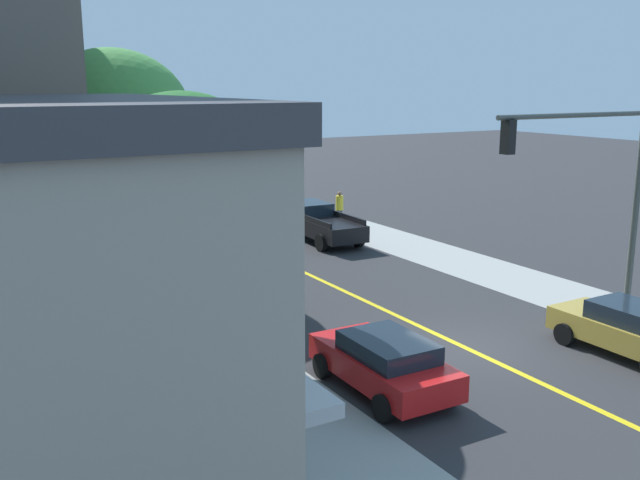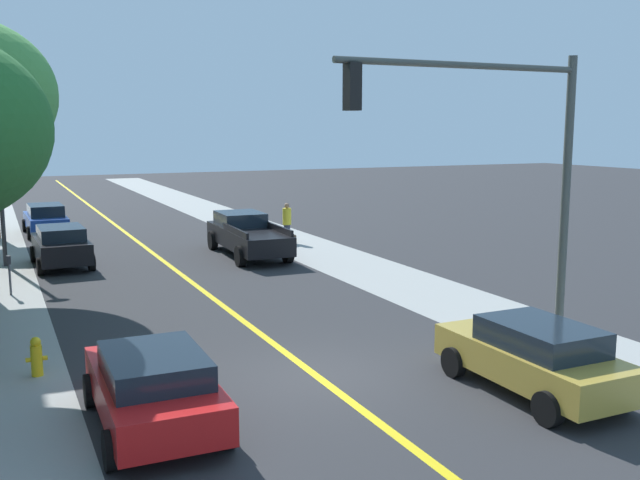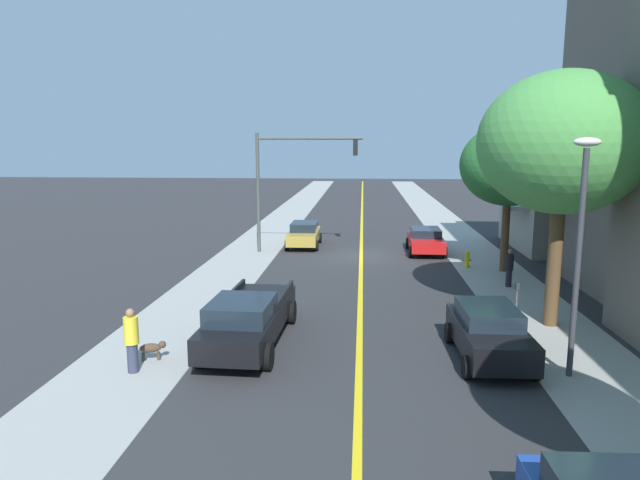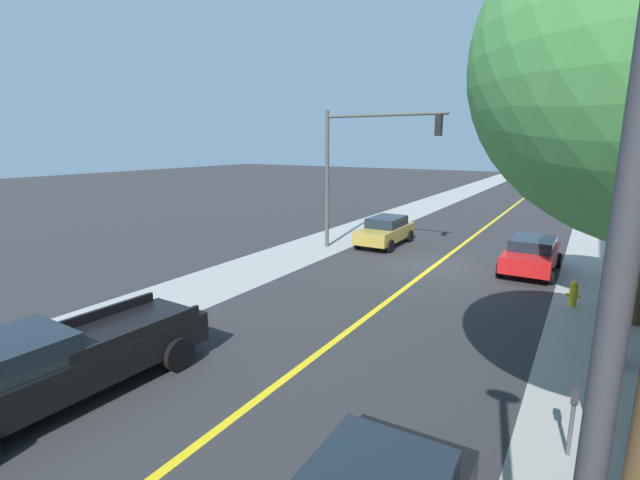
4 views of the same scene
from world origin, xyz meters
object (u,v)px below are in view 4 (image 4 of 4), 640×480
(fire_hydrant, at_px, (573,294))
(traffic_light_mast, at_px, (360,156))
(street_lamp, at_px, (603,392))
(black_pickup_truck, at_px, (55,364))
(red_sedan_left_curb, at_px, (531,254))
(pedestrian_black_shirt, at_px, (620,329))
(parking_meter, at_px, (573,411))
(gold_sedan_right_curb, at_px, (385,230))

(fire_hydrant, xyz_separation_m, traffic_light_mast, (9.50, -3.33, 4.25))
(street_lamp, bearing_deg, black_pickup_truck, -10.51)
(fire_hydrant, height_order, red_sedan_left_curb, red_sedan_left_curb)
(black_pickup_truck, bearing_deg, fire_hydrant, 145.43)
(black_pickup_truck, distance_m, pedestrian_black_shirt, 12.78)
(parking_meter, distance_m, black_pickup_truck, 9.83)
(black_pickup_truck, bearing_deg, parking_meter, 113.79)
(parking_meter, xyz_separation_m, red_sedan_left_curb, (1.99, -11.97, -0.09))
(traffic_light_mast, relative_size, street_lamp, 1.07)
(gold_sedan_right_curb, relative_size, black_pickup_truck, 0.69)
(fire_hydrant, xyz_separation_m, parking_meter, (-0.28, 8.28, 0.42))
(street_lamp, height_order, red_sedan_left_curb, street_lamp)
(traffic_light_mast, bearing_deg, gold_sedan_right_curb, 72.35)
(gold_sedan_right_curb, height_order, black_pickup_truck, black_pickup_truck)
(red_sedan_left_curb, distance_m, gold_sedan_right_curb, 7.35)
(red_sedan_left_curb, relative_size, gold_sedan_right_curb, 0.99)
(red_sedan_left_curb, relative_size, black_pickup_truck, 0.68)
(parking_meter, height_order, street_lamp, street_lamp)
(fire_hydrant, height_order, traffic_light_mast, traffic_light_mast)
(fire_hydrant, bearing_deg, gold_sedan_right_curb, -30.44)
(red_sedan_left_curb, bearing_deg, street_lamp, 7.53)
(parking_meter, distance_m, street_lamp, 6.19)
(parking_meter, relative_size, traffic_light_mast, 0.19)
(parking_meter, relative_size, street_lamp, 0.20)
(street_lamp, relative_size, black_pickup_truck, 1.03)
(fire_hydrant, relative_size, black_pickup_truck, 0.14)
(gold_sedan_right_curb, distance_m, pedestrian_black_shirt, 13.54)
(parking_meter, relative_size, pedestrian_black_shirt, 0.75)
(street_lamp, distance_m, red_sedan_left_curb, 17.73)
(red_sedan_left_curb, bearing_deg, traffic_light_mast, -86.43)
(gold_sedan_right_curb, bearing_deg, black_pickup_truck, -0.18)
(fire_hydrant, bearing_deg, traffic_light_mast, -19.28)
(parking_meter, bearing_deg, fire_hydrant, -88.06)
(pedestrian_black_shirt, bearing_deg, black_pickup_truck, -11.43)
(fire_hydrant, xyz_separation_m, street_lamp, (-0.31, 13.63, 3.54))
(gold_sedan_right_curb, xyz_separation_m, black_pickup_truck, (-0.05, 17.16, 0.10))
(street_lamp, distance_m, gold_sedan_right_curb, 21.23)
(red_sedan_left_curb, height_order, pedestrian_black_shirt, pedestrian_black_shirt)
(traffic_light_mast, bearing_deg, fire_hydrant, -19.28)
(traffic_light_mast, xyz_separation_m, pedestrian_black_shirt, (-10.61, 7.23, -3.79))
(fire_hydrant, distance_m, pedestrian_black_shirt, 4.08)
(street_lamp, bearing_deg, fire_hydrant, -88.70)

